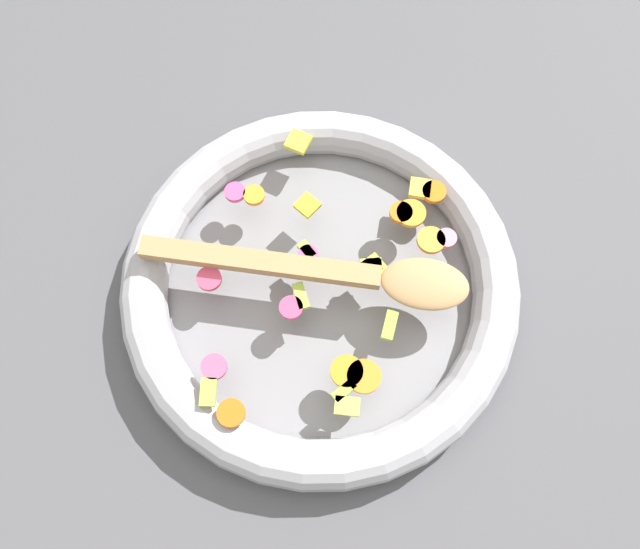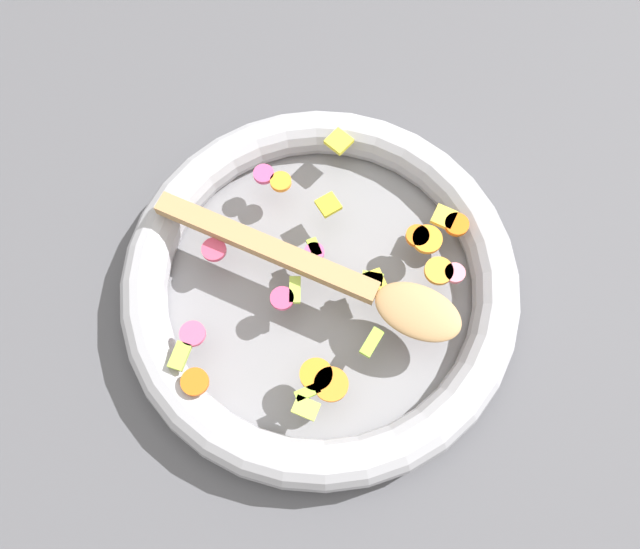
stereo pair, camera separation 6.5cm
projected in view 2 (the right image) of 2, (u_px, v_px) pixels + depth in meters
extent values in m
plane|color=#4C4C51|center=(320.00, 290.00, 0.69)|extent=(4.00, 4.00, 0.00)
cylinder|color=slate|center=(320.00, 288.00, 0.69)|extent=(0.38, 0.38, 0.01)
torus|color=#9E9EA5|center=(320.00, 283.00, 0.67)|extent=(0.43, 0.43, 0.05)
cylinder|color=orange|center=(417.00, 236.00, 0.66)|extent=(0.03, 0.03, 0.01)
cylinder|color=#DA5F15|center=(195.00, 382.00, 0.60)|extent=(0.04, 0.04, 0.01)
cylinder|color=orange|center=(331.00, 384.00, 0.60)|extent=(0.04, 0.04, 0.01)
cylinder|color=orange|center=(457.00, 225.00, 0.66)|extent=(0.04, 0.04, 0.01)
cylinder|color=orange|center=(316.00, 375.00, 0.61)|extent=(0.04, 0.04, 0.01)
cylinder|color=orange|center=(427.00, 239.00, 0.66)|extent=(0.03, 0.03, 0.01)
cylinder|color=orange|center=(281.00, 182.00, 0.68)|extent=(0.03, 0.03, 0.01)
cylinder|color=orange|center=(439.00, 271.00, 0.64)|extent=(0.04, 0.04, 0.01)
cube|color=#98B143|center=(180.00, 356.00, 0.61)|extent=(0.03, 0.03, 0.01)
cube|color=#BDCC4A|center=(306.00, 408.00, 0.60)|extent=(0.03, 0.03, 0.01)
cube|color=#91BF3B|center=(375.00, 340.00, 0.62)|extent=(0.03, 0.02, 0.01)
cube|color=#92C03B|center=(308.00, 392.00, 0.60)|extent=(0.03, 0.02, 0.01)
cube|color=#90B637|center=(314.00, 248.00, 0.65)|extent=(0.02, 0.02, 0.01)
cube|color=#9FC93B|center=(372.00, 279.00, 0.64)|extent=(0.03, 0.03, 0.01)
cube|color=#A2C044|center=(294.00, 289.00, 0.64)|extent=(0.03, 0.03, 0.01)
cylinder|color=#D84F77|center=(193.00, 334.00, 0.62)|extent=(0.03, 0.03, 0.01)
cylinder|color=#D04A84|center=(314.00, 252.00, 0.65)|extent=(0.03, 0.03, 0.01)
cylinder|color=pink|center=(455.00, 273.00, 0.64)|extent=(0.03, 0.03, 0.01)
cylinder|color=#CF487F|center=(264.00, 174.00, 0.68)|extent=(0.02, 0.02, 0.01)
cylinder|color=#CD4262|center=(214.00, 250.00, 0.65)|extent=(0.03, 0.03, 0.01)
cylinder|color=#C9416D|center=(284.00, 301.00, 0.63)|extent=(0.03, 0.03, 0.01)
cylinder|color=pink|center=(426.00, 328.00, 0.62)|extent=(0.02, 0.02, 0.01)
cube|color=yellow|center=(373.00, 283.00, 0.64)|extent=(0.03, 0.03, 0.01)
cube|color=gold|center=(444.00, 217.00, 0.67)|extent=(0.03, 0.03, 0.01)
cube|color=yellow|center=(328.00, 205.00, 0.67)|extent=(0.02, 0.02, 0.01)
cube|color=yellow|center=(339.00, 141.00, 0.70)|extent=(0.03, 0.03, 0.01)
cube|color=#A87F51|center=(265.00, 247.00, 0.64)|extent=(0.15, 0.23, 0.01)
ellipsoid|color=#A87F51|center=(418.00, 312.00, 0.62)|extent=(0.09, 0.11, 0.01)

